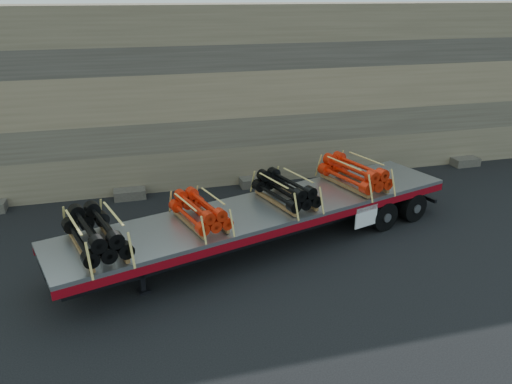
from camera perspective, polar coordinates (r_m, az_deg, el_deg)
The scene contains 7 objects.
ground at distance 15.94m, azimuth -2.73°, elevation -5.91°, with size 120.00×120.00×0.00m, color black.
rock_wall at distance 20.87m, azimuth -6.87°, elevation 10.93°, with size 44.00×3.00×7.00m, color #7A6B54.
trailer at distance 15.56m, azimuth 1.17°, elevation -3.93°, with size 13.07×2.51×1.31m, color #9EA0A5, non-canonical shape.
bundle_front at distance 13.31m, azimuth -17.84°, elevation -4.59°, with size 1.21×2.41×0.86m, color black, non-canonical shape.
bundle_midfront at distance 14.16m, azimuth -6.44°, elevation -2.25°, with size 1.03×2.06×0.73m, color red, non-canonical shape.
bundle_midrear at distance 15.49m, azimuth 3.39°, elevation 0.17°, with size 1.12×2.23×0.79m, color black, non-canonical shape.
bundle_rear at distance 17.14m, azimuth 11.15°, elevation 2.08°, with size 1.20×2.41×0.85m, color red, non-canonical shape.
Camera 1 is at (-2.94, -13.78, 7.46)m, focal length 35.00 mm.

